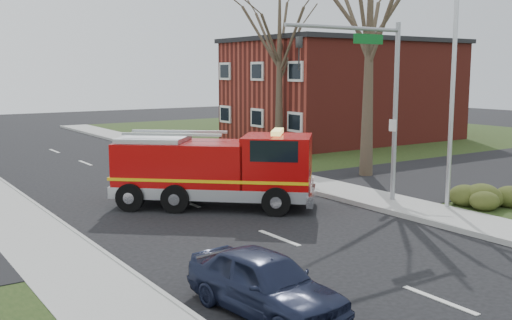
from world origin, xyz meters
TOP-DOWN VIEW (x-y plane):
  - ground at (0.00, 0.00)m, footprint 120.00×120.00m
  - sidewalk_right at (6.20, 0.00)m, footprint 2.40×80.00m
  - sidewalk_left at (-6.20, 0.00)m, footprint 2.40×80.00m
  - brick_building at (19.00, 18.00)m, footprint 15.40×10.40m
  - health_center_sign at (10.50, 12.50)m, footprint 0.12×2.00m
  - hedge_corner at (9.00, -1.00)m, footprint 2.80×2.00m
  - bare_tree_near at (9.50, 6.00)m, footprint 6.00×6.00m
  - bare_tree_far at (11.00, 15.00)m, footprint 5.25×5.25m
  - traffic_signal_mast at (5.21, 1.50)m, footprint 5.29×0.18m
  - streetlight_pole at (7.14, -0.50)m, footprint 1.48×0.16m
  - fire_engine at (0.63, 4.81)m, footprint 7.04×6.66m
  - parked_car_maroon at (-3.61, -4.42)m, footprint 2.01×4.10m

SIDE VIEW (x-z plane):
  - ground at x=0.00m, z-range 0.00..0.00m
  - sidewalk_right at x=6.20m, z-range 0.00..0.15m
  - sidewalk_left at x=-6.20m, z-range 0.00..0.15m
  - hedge_corner at x=9.00m, z-range 0.13..1.03m
  - parked_car_maroon at x=-3.61m, z-range 0.00..1.35m
  - health_center_sign at x=10.50m, z-range 0.18..1.58m
  - fire_engine at x=0.63m, z-range -0.14..2.78m
  - brick_building at x=19.00m, z-range 0.03..7.28m
  - streetlight_pole at x=7.14m, z-range 0.35..8.75m
  - traffic_signal_mast at x=5.21m, z-range 1.31..8.11m
  - bare_tree_far at x=11.00m, z-range 1.24..11.74m
  - bare_tree_near at x=9.50m, z-range 1.41..13.41m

